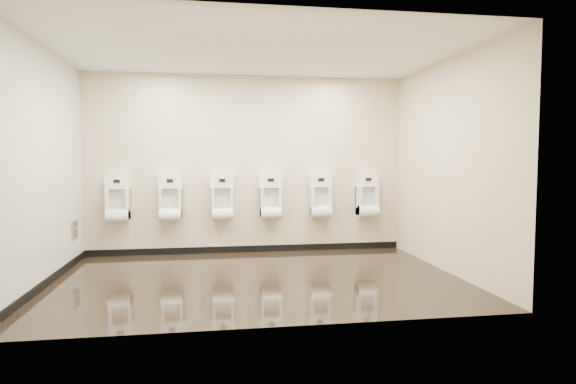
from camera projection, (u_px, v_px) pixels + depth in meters
name	position (u px, v px, depth m)	size (l,w,h in m)	color
ground	(258.00, 279.00, 6.00)	(5.00, 3.50, 0.00)	black
ceiling	(257.00, 51.00, 5.81)	(5.00, 3.50, 0.00)	silver
back_wall	(248.00, 165.00, 7.63)	(5.00, 0.02, 2.80)	beige
front_wall	(277.00, 170.00, 4.18)	(5.00, 0.02, 2.80)	beige
left_wall	(41.00, 167.00, 5.51)	(0.02, 3.50, 2.80)	beige
right_wall	(448.00, 166.00, 6.29)	(0.02, 3.50, 2.80)	beige
tile_overlay_left	(41.00, 167.00, 5.52)	(0.01, 3.50, 2.80)	white
skirting_back	(248.00, 249.00, 7.71)	(5.00, 0.02, 0.10)	black
skirting_left	(46.00, 283.00, 5.61)	(0.02, 3.50, 0.10)	black
access_panel	(74.00, 229.00, 6.76)	(0.04, 0.25, 0.25)	#9E9EA3
urinal_0	(118.00, 202.00, 7.24)	(0.37, 0.28, 0.70)	white
urinal_1	(170.00, 201.00, 7.36)	(0.37, 0.28, 0.70)	white
urinal_2	(222.00, 201.00, 7.48)	(0.37, 0.28, 0.70)	white
urinal_3	(271.00, 200.00, 7.60)	(0.37, 0.28, 0.70)	white
urinal_4	(320.00, 199.00, 7.73)	(0.37, 0.28, 0.70)	white
urinal_5	(367.00, 199.00, 7.85)	(0.37, 0.28, 0.70)	white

